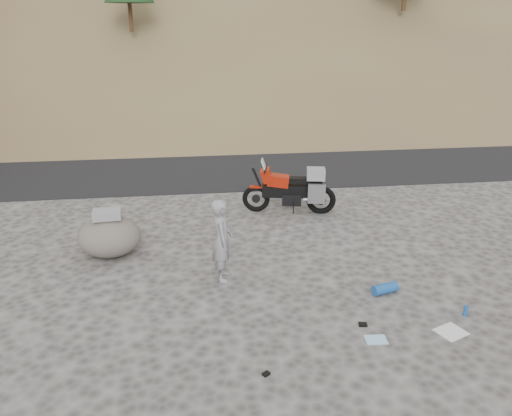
{
  "coord_description": "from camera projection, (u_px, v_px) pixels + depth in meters",
  "views": [
    {
      "loc": [
        -1.66,
        -8.22,
        4.81
      ],
      "look_at": [
        -0.42,
        1.59,
        1.0
      ],
      "focal_mm": 35.0,
      "sensor_mm": 36.0,
      "label": 1
    }
  ],
  "objects": [
    {
      "name": "ground",
      "position": [
        288.0,
        285.0,
        9.53
      ],
      "size": [
        140.0,
        140.0,
        0.0
      ],
      "primitive_type": "plane",
      "color": "#3E3B39",
      "rests_on": "ground"
    },
    {
      "name": "road",
      "position": [
        242.0,
        160.0,
        17.86
      ],
      "size": [
        120.0,
        7.0,
        0.05
      ],
      "primitive_type": "cube",
      "color": "black",
      "rests_on": "ground"
    },
    {
      "name": "motorcycle",
      "position": [
        293.0,
        190.0,
        12.85
      ],
      "size": [
        2.41,
        0.97,
        1.45
      ],
      "rotation": [
        0.0,
        0.0,
        -0.19
      ],
      "color": "black",
      "rests_on": "ground"
    },
    {
      "name": "man",
      "position": [
        223.0,
        278.0,
        9.8
      ],
      "size": [
        0.41,
        0.61,
        1.64
      ],
      "primitive_type": "imported",
      "rotation": [
        0.0,
        0.0,
        1.55
      ],
      "color": "gray",
      "rests_on": "ground"
    },
    {
      "name": "boulder",
      "position": [
        109.0,
        236.0,
        10.59
      ],
      "size": [
        1.44,
        1.27,
        1.04
      ],
      "rotation": [
        0.0,
        0.0,
        -0.11
      ],
      "color": "#524D47",
      "rests_on": "ground"
    },
    {
      "name": "gear_white_cloth",
      "position": [
        451.0,
        332.0,
        8.11
      ],
      "size": [
        0.56,
        0.53,
        0.01
      ],
      "primitive_type": "cube",
      "rotation": [
        0.0,
        0.0,
        0.39
      ],
      "color": "white",
      "rests_on": "ground"
    },
    {
      "name": "gear_blue_mat",
      "position": [
        385.0,
        288.0,
        9.23
      ],
      "size": [
        0.52,
        0.32,
        0.19
      ],
      "primitive_type": "cylinder",
      "rotation": [
        0.0,
        1.57,
        0.27
      ],
      "color": "#19529B",
      "rests_on": "ground"
    },
    {
      "name": "gear_bottle",
      "position": [
        466.0,
        311.0,
        8.53
      ],
      "size": [
        0.09,
        0.09,
        0.2
      ],
      "primitive_type": "cylinder",
      "rotation": [
        0.0,
        0.0,
        -0.34
      ],
      "color": "#19529B",
      "rests_on": "ground"
    },
    {
      "name": "gear_glove_a",
      "position": [
        363.0,
        325.0,
        8.29
      ],
      "size": [
        0.15,
        0.12,
        0.04
      ],
      "primitive_type": "cube",
      "rotation": [
        0.0,
        0.0,
        -0.16
      ],
      "color": "black",
      "rests_on": "ground"
    },
    {
      "name": "gear_glove_b",
      "position": [
        266.0,
        374.0,
        7.14
      ],
      "size": [
        0.13,
        0.13,
        0.04
      ],
      "primitive_type": "cube",
      "rotation": [
        0.0,
        0.0,
        0.61
      ],
      "color": "black",
      "rests_on": "ground"
    },
    {
      "name": "gear_blue_cloth",
      "position": [
        376.0,
        340.0,
        7.92
      ],
      "size": [
        0.36,
        0.27,
        0.01
      ],
      "primitive_type": "cube",
      "rotation": [
        0.0,
        0.0,
        -0.07
      ],
      "color": "#9CD5F1",
      "rests_on": "ground"
    }
  ]
}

